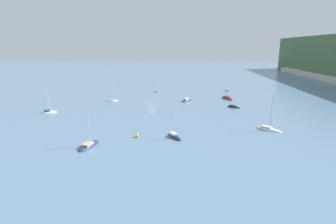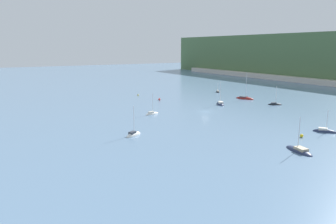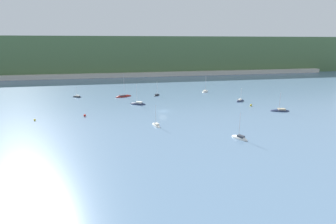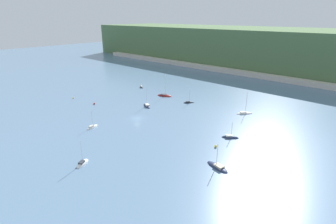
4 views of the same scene
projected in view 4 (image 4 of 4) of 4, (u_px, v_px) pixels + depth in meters
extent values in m
plane|color=slate|center=(137.00, 119.00, 107.20)|extent=(600.00, 600.00, 0.00)
cube|color=#4C6B42|center=(282.00, 49.00, 204.78)|extent=(372.38, 80.05, 30.18)
cube|color=beige|center=(254.00, 75.00, 179.52)|extent=(316.52, 6.00, 3.09)
ellipsoid|color=black|center=(189.00, 103.00, 126.57)|extent=(4.26, 4.95, 1.33)
cube|color=#333842|center=(188.00, 102.00, 126.28)|extent=(1.91, 2.07, 0.56)
cylinder|color=silver|center=(189.00, 95.00, 125.33)|extent=(0.14, 0.14, 6.70)
ellipsoid|color=white|center=(244.00, 114.00, 112.53)|extent=(6.22, 6.82, 1.38)
cube|color=beige|center=(243.00, 112.00, 112.24)|extent=(2.78, 2.91, 0.56)
cylinder|color=#B2B2B7|center=(246.00, 103.00, 110.86)|extent=(0.14, 0.14, 9.12)
ellipsoid|color=#232D4C|center=(230.00, 138.00, 90.33)|extent=(5.77, 4.55, 1.68)
cube|color=silver|center=(229.00, 136.00, 90.14)|extent=(2.39, 2.11, 0.64)
cylinder|color=silver|center=(232.00, 130.00, 89.20)|extent=(0.14, 0.14, 5.36)
ellipsoid|color=white|center=(92.00, 128.00, 98.66)|extent=(2.84, 5.59, 1.38)
cube|color=beige|center=(91.00, 126.00, 98.08)|extent=(1.52, 2.14, 0.53)
cylinder|color=silver|center=(92.00, 118.00, 97.65)|extent=(0.14, 0.14, 6.39)
ellipsoid|color=black|center=(141.00, 87.00, 153.73)|extent=(4.70, 3.06, 1.55)
cube|color=silver|center=(141.00, 86.00, 153.15)|extent=(1.87, 1.48, 0.65)
cylinder|color=silver|center=(141.00, 83.00, 153.04)|extent=(0.14, 0.14, 4.33)
ellipsoid|color=#232D4C|center=(217.00, 167.00, 72.74)|extent=(7.84, 3.96, 1.48)
cube|color=tan|center=(219.00, 166.00, 72.03)|extent=(3.00, 2.25, 0.62)
cylinder|color=silver|center=(217.00, 155.00, 71.69)|extent=(0.14, 0.14, 6.88)
ellipsoid|color=maroon|center=(165.00, 96.00, 137.20)|extent=(8.43, 5.13, 1.98)
cube|color=#333842|center=(163.00, 94.00, 137.16)|extent=(3.33, 2.67, 0.54)
cylinder|color=silver|center=(165.00, 85.00, 135.01)|extent=(0.14, 0.14, 10.78)
ellipsoid|color=white|center=(83.00, 164.00, 74.37)|extent=(3.84, 5.35, 1.76)
cube|color=#333842|center=(82.00, 162.00, 73.72)|extent=(1.88, 2.18, 0.61)
cylinder|color=silver|center=(82.00, 151.00, 73.25)|extent=(0.14, 0.14, 6.84)
ellipsoid|color=#232D4C|center=(147.00, 106.00, 121.79)|extent=(7.36, 5.04, 1.79)
cube|color=silver|center=(147.00, 105.00, 121.00)|extent=(2.97, 2.49, 0.73)
cylinder|color=silver|center=(146.00, 97.00, 120.51)|extent=(0.14, 0.14, 8.23)
sphere|color=yellow|center=(73.00, 98.00, 133.17)|extent=(0.65, 0.65, 0.65)
sphere|color=red|center=(94.00, 104.00, 124.23)|extent=(0.88, 0.88, 0.88)
sphere|color=yellow|center=(216.00, 146.00, 83.67)|extent=(0.84, 0.84, 0.84)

